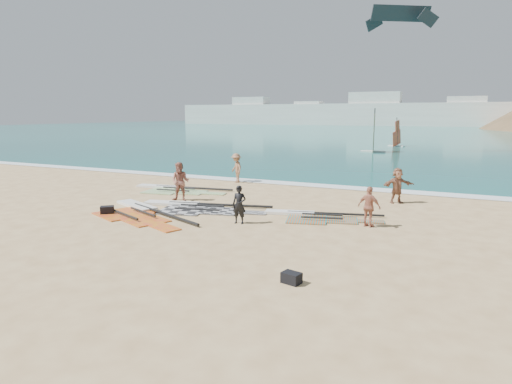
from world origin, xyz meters
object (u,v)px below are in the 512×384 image
at_px(person_wetsuit, 239,205).
at_px(beachgoer_mid, 236,168).
at_px(gear_bag_far, 291,278).
at_px(gear_bag_near, 107,210).
at_px(beachgoer_left, 180,182).
at_px(beachgoer_right, 397,185).
at_px(rig_red, 139,212).
at_px(rig_green, 172,189).
at_px(rig_orange, 312,216).
at_px(beachgoer_back, 369,207).
at_px(rig_grey, 193,207).

distance_m(person_wetsuit, beachgoer_mid, 10.30).
height_order(gear_bag_far, beachgoer_mid, beachgoer_mid).
relative_size(gear_bag_near, beachgoer_left, 0.29).
xyz_separation_m(person_wetsuit, beachgoer_right, (5.10, 6.76, 0.10)).
bearing_deg(rig_red, gear_bag_near, -122.98).
relative_size(gear_bag_near, person_wetsuit, 0.37).
relative_size(rig_green, person_wetsuit, 3.95).
relative_size(rig_orange, beachgoer_right, 2.96).
distance_m(gear_bag_near, beachgoer_back, 10.93).
xyz_separation_m(rig_grey, beachgoer_mid, (-1.66, 7.49, 0.87)).
height_order(rig_orange, rig_red, rig_red).
height_order(person_wetsuit, beachgoer_left, beachgoer_left).
xyz_separation_m(rig_grey, rig_green, (-3.70, 3.50, -0.00)).
distance_m(person_wetsuit, beachgoer_right, 8.47).
xyz_separation_m(beachgoer_left, beachgoer_mid, (-0.18, 6.31, -0.04)).
bearing_deg(gear_bag_near, rig_orange, 21.33).
distance_m(beachgoer_back, beachgoer_right, 5.13).
height_order(rig_green, gear_bag_far, gear_bag_far).
relative_size(rig_green, gear_bag_far, 12.65).
distance_m(gear_bag_near, beachgoer_right, 13.46).
bearing_deg(beachgoer_left, beachgoer_back, -20.85).
bearing_deg(beachgoer_mid, beachgoer_left, -47.20).
bearing_deg(person_wetsuit, beachgoer_mid, 108.96).
bearing_deg(beachgoer_back, gear_bag_near, 31.07).
xyz_separation_m(rig_grey, person_wetsuit, (3.21, -1.58, 0.70)).
relative_size(rig_orange, gear_bag_near, 9.16).
bearing_deg(person_wetsuit, rig_orange, 34.33).
bearing_deg(rig_grey, rig_orange, -7.22).
relative_size(gear_bag_far, person_wetsuit, 0.31).
bearing_deg(beachgoer_back, rig_orange, 4.46).
bearing_deg(rig_green, gear_bag_near, -88.31).
bearing_deg(person_wetsuit, rig_green, 134.41).
bearing_deg(gear_bag_near, beachgoer_mid, 84.28).
distance_m(rig_green, beachgoer_right, 12.15).
height_order(person_wetsuit, beachgoer_mid, beachgoer_mid).
height_order(beachgoer_back, beachgoer_right, beachgoer_right).
distance_m(rig_grey, beachgoer_mid, 7.72).
bearing_deg(rig_grey, beachgoer_mid, 89.04).
bearing_deg(gear_bag_far, rig_orange, 103.45).
bearing_deg(gear_bag_near, beachgoer_right, 35.28).
distance_m(rig_orange, beachgoer_mid, 9.97).
bearing_deg(beachgoer_back, rig_green, 0.53).
relative_size(gear_bag_near, beachgoer_back, 0.36).
bearing_deg(beachgoer_mid, beachgoer_back, 3.39).
bearing_deg(gear_bag_near, rig_grey, 44.16).
height_order(rig_green, beachgoer_left, beachgoer_left).
distance_m(rig_grey, beachgoer_back, 7.95).
relative_size(rig_red, beachgoer_mid, 3.28).
relative_size(rig_grey, person_wetsuit, 4.15).
distance_m(rig_orange, person_wetsuit, 3.25).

